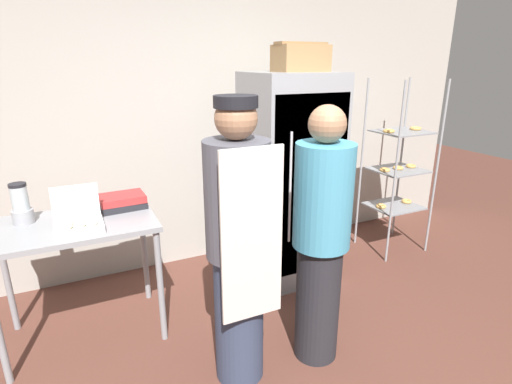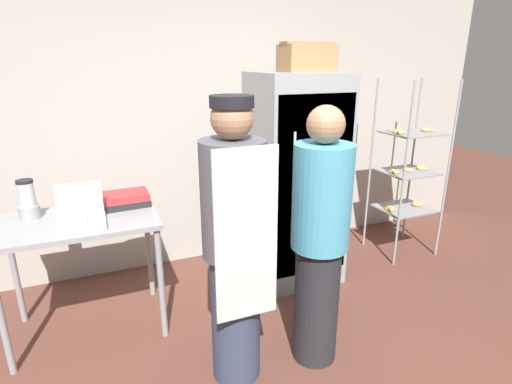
{
  "view_description": "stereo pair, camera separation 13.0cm",
  "coord_description": "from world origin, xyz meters",
  "px_view_note": "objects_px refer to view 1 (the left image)",
  "views": [
    {
      "loc": [
        -1.13,
        -1.43,
        1.91
      ],
      "look_at": [
        -0.05,
        0.83,
        1.09
      ],
      "focal_mm": 28.0,
      "sensor_mm": 36.0,
      "label": 1
    },
    {
      "loc": [
        -1.01,
        -1.48,
        1.91
      ],
      "look_at": [
        -0.05,
        0.83,
        1.09
      ],
      "focal_mm": 28.0,
      "sensor_mm": 36.0,
      "label": 2
    }
  ],
  "objects_px": {
    "baking_rack": "(398,169)",
    "person_customer": "(321,239)",
    "refrigerator": "(290,180)",
    "donut_box": "(78,224)",
    "binder_stack": "(122,201)",
    "blender_pitcher": "(21,206)",
    "person_baker": "(238,245)",
    "cardboard_storage_box": "(301,58)"
  },
  "relations": [
    {
      "from": "donut_box",
      "to": "blender_pitcher",
      "type": "xyz_separation_m",
      "value": [
        -0.33,
        0.3,
        0.07
      ]
    },
    {
      "from": "binder_stack",
      "to": "blender_pitcher",
      "type": "bearing_deg",
      "value": -178.84
    },
    {
      "from": "cardboard_storage_box",
      "to": "baking_rack",
      "type": "bearing_deg",
      "value": 0.42
    },
    {
      "from": "refrigerator",
      "to": "cardboard_storage_box",
      "type": "xyz_separation_m",
      "value": [
        0.07,
        0.0,
        1.02
      ]
    },
    {
      "from": "baking_rack",
      "to": "binder_stack",
      "type": "height_order",
      "value": "baking_rack"
    },
    {
      "from": "person_baker",
      "to": "baking_rack",
      "type": "bearing_deg",
      "value": 24.47
    },
    {
      "from": "refrigerator",
      "to": "cardboard_storage_box",
      "type": "relative_size",
      "value": 4.29
    },
    {
      "from": "donut_box",
      "to": "refrigerator",
      "type": "bearing_deg",
      "value": 9.99
    },
    {
      "from": "person_baker",
      "to": "person_customer",
      "type": "bearing_deg",
      "value": -4.94
    },
    {
      "from": "blender_pitcher",
      "to": "binder_stack",
      "type": "height_order",
      "value": "blender_pitcher"
    },
    {
      "from": "refrigerator",
      "to": "binder_stack",
      "type": "distance_m",
      "value": 1.42
    },
    {
      "from": "blender_pitcher",
      "to": "binder_stack",
      "type": "relative_size",
      "value": 0.84
    },
    {
      "from": "blender_pitcher",
      "to": "person_baker",
      "type": "height_order",
      "value": "person_baker"
    },
    {
      "from": "person_baker",
      "to": "person_customer",
      "type": "distance_m",
      "value": 0.55
    },
    {
      "from": "baking_rack",
      "to": "cardboard_storage_box",
      "type": "relative_size",
      "value": 4.12
    },
    {
      "from": "baking_rack",
      "to": "person_customer",
      "type": "relative_size",
      "value": 1.05
    },
    {
      "from": "refrigerator",
      "to": "donut_box",
      "type": "xyz_separation_m",
      "value": [
        -1.73,
        -0.3,
        0.01
      ]
    },
    {
      "from": "blender_pitcher",
      "to": "person_customer",
      "type": "distance_m",
      "value": 1.98
    },
    {
      "from": "cardboard_storage_box",
      "to": "person_customer",
      "type": "xyz_separation_m",
      "value": [
        -0.45,
        -1.04,
        -1.08
      ]
    },
    {
      "from": "refrigerator",
      "to": "cardboard_storage_box",
      "type": "height_order",
      "value": "cardboard_storage_box"
    },
    {
      "from": "donut_box",
      "to": "cardboard_storage_box",
      "type": "xyz_separation_m",
      "value": [
        1.8,
        0.31,
        1.01
      ]
    },
    {
      "from": "binder_stack",
      "to": "person_baker",
      "type": "distance_m",
      "value": 1.11
    },
    {
      "from": "person_customer",
      "to": "blender_pitcher",
      "type": "bearing_deg",
      "value": 148.58
    },
    {
      "from": "binder_stack",
      "to": "person_baker",
      "type": "xyz_separation_m",
      "value": [
        0.5,
        -0.99,
        -0.02
      ]
    },
    {
      "from": "person_baker",
      "to": "blender_pitcher",
      "type": "bearing_deg",
      "value": 139.33
    },
    {
      "from": "baking_rack",
      "to": "person_customer",
      "type": "bearing_deg",
      "value": -147.7
    },
    {
      "from": "baking_rack",
      "to": "donut_box",
      "type": "bearing_deg",
      "value": -174.02
    },
    {
      "from": "refrigerator",
      "to": "binder_stack",
      "type": "bearing_deg",
      "value": 179.81
    },
    {
      "from": "blender_pitcher",
      "to": "cardboard_storage_box",
      "type": "xyz_separation_m",
      "value": [
        2.13,
        0.01,
        0.94
      ]
    },
    {
      "from": "donut_box",
      "to": "person_customer",
      "type": "bearing_deg",
      "value": -28.32
    },
    {
      "from": "refrigerator",
      "to": "binder_stack",
      "type": "relative_size",
      "value": 5.56
    },
    {
      "from": "baking_rack",
      "to": "donut_box",
      "type": "xyz_separation_m",
      "value": [
        -3.01,
        -0.32,
        0.06
      ]
    },
    {
      "from": "donut_box",
      "to": "blender_pitcher",
      "type": "bearing_deg",
      "value": 137.74
    },
    {
      "from": "person_customer",
      "to": "baking_rack",
      "type": "bearing_deg",
      "value": 32.3
    },
    {
      "from": "binder_stack",
      "to": "refrigerator",
      "type": "bearing_deg",
      "value": -0.19
    },
    {
      "from": "binder_stack",
      "to": "person_customer",
      "type": "distance_m",
      "value": 1.47
    },
    {
      "from": "refrigerator",
      "to": "blender_pitcher",
      "type": "distance_m",
      "value": 2.06
    },
    {
      "from": "baking_rack",
      "to": "binder_stack",
      "type": "xyz_separation_m",
      "value": [
        -2.7,
        -0.01,
        0.06
      ]
    },
    {
      "from": "baking_rack",
      "to": "person_customer",
      "type": "distance_m",
      "value": 1.96
    },
    {
      "from": "binder_stack",
      "to": "person_customer",
      "type": "height_order",
      "value": "person_customer"
    },
    {
      "from": "blender_pitcher",
      "to": "binder_stack",
      "type": "bearing_deg",
      "value": 1.16
    },
    {
      "from": "person_customer",
      "to": "binder_stack",
      "type": "bearing_deg",
      "value": 135.08
    }
  ]
}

